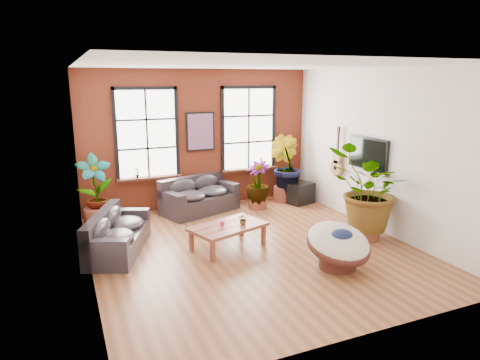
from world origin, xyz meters
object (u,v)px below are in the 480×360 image
object	(u,v)px
sofa_back	(198,196)
coffee_table	(228,228)
papasan_chair	(339,245)
sofa_left	(116,234)

from	to	relation	value
sofa_back	coffee_table	size ratio (longest dim) A/B	1.27
papasan_chair	sofa_back	bearing A→B (deg)	105.31
papasan_chair	coffee_table	bearing A→B (deg)	130.24
sofa_left	coffee_table	xyz separation A→B (m)	(2.05, -0.66, 0.06)
papasan_chair	sofa_left	bearing A→B (deg)	145.31
sofa_back	papasan_chair	world-z (taller)	sofa_back
sofa_left	coffee_table	distance (m)	2.16
sofa_back	sofa_left	bearing A→B (deg)	-160.10
coffee_table	papasan_chair	size ratio (longest dim) A/B	1.40
sofa_left	papasan_chair	world-z (taller)	papasan_chair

